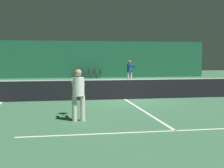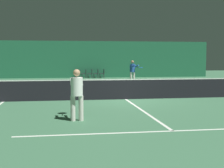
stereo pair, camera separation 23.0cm
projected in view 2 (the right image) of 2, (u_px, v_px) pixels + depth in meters
The scene contains 15 objects.
ground_plane at pixel (126, 99), 14.56m from camera, with size 60.00×60.00×0.00m, color #386647.
backdrop_curtain at pixel (94, 59), 30.09m from camera, with size 23.00×0.12×3.53m.
court_line_baseline_far at pixel (98, 81), 26.28m from camera, with size 11.00×0.10×0.00m.
court_line_service_far at pixel (107, 87), 20.86m from camera, with size 8.25×0.10×0.00m.
court_line_service_near at pixel (173, 131), 8.26m from camera, with size 8.25×0.10×0.00m.
court_line_sideline_left at pixel (3, 102), 13.73m from camera, with size 0.10×23.80×0.00m.
court_line_centre at pixel (126, 99), 14.56m from camera, with size 0.10×12.80×0.00m.
tennis_net at pixel (126, 88), 14.52m from camera, with size 12.00×0.10×1.07m.
player_near at pixel (77, 91), 9.56m from camera, with size 0.40×1.32×1.59m.
player_far at pixel (133, 70), 23.54m from camera, with size 0.88×1.41×1.73m.
courtside_chair_0 at pixel (78, 73), 29.43m from camera, with size 0.44×0.44×0.84m.
courtside_chair_1 at pixel (85, 73), 29.51m from camera, with size 0.44×0.44×0.84m.
courtside_chair_2 at pixel (91, 73), 29.60m from camera, with size 0.44×0.44×0.84m.
courtside_chair_3 at pixel (97, 73), 29.69m from camera, with size 0.44×0.44×0.84m.
courtside_chair_4 at pixel (103, 73), 29.77m from camera, with size 0.44×0.44×0.84m.
Camera 2 is at (-2.82, -14.18, 1.94)m, focal length 50.00 mm.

